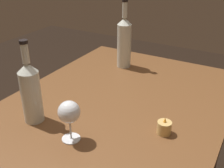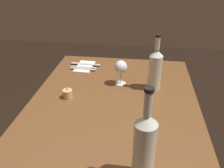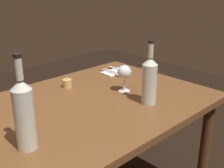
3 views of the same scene
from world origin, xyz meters
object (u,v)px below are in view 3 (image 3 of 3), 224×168
(wine_glass_left, at_px, (124,73))
(fork_outer, at_px, (111,72))
(votive_candle, at_px, (67,84))
(fork_inner, at_px, (113,72))
(wine_bottle, at_px, (24,113))
(table_knife, at_px, (119,70))
(wine_bottle_second, at_px, (149,80))
(folded_napkin, at_px, (116,72))

(wine_glass_left, height_order, fork_outer, wine_glass_left)
(votive_candle, height_order, fork_inner, votive_candle)
(wine_glass_left, distance_m, wine_bottle, 0.69)
(wine_bottle, height_order, table_knife, wine_bottle)
(wine_bottle_second, xyz_separation_m, table_knife, (0.26, 0.47, -0.12))
(fork_inner, bearing_deg, wine_bottle, -154.07)
(votive_candle, bearing_deg, wine_bottle, -139.18)
(votive_candle, distance_m, fork_outer, 0.35)
(votive_candle, relative_size, table_knife, 0.32)
(wine_glass_left, bearing_deg, fork_outer, 60.25)
(table_knife, bearing_deg, wine_bottle, -155.45)
(wine_bottle, height_order, wine_bottle_second, wine_bottle)
(wine_glass_left, xyz_separation_m, table_knife, (0.24, 0.27, -0.10))
(wine_bottle, bearing_deg, fork_inner, 25.93)
(folded_napkin, distance_m, table_knife, 0.03)
(wine_glass_left, height_order, folded_napkin, wine_glass_left)
(fork_inner, bearing_deg, wine_bottle_second, -113.82)
(wine_bottle_second, xyz_separation_m, votive_candle, (-0.17, 0.47, -0.10))
(fork_inner, xyz_separation_m, table_knife, (0.05, 0.00, 0.00))
(wine_glass_left, height_order, fork_inner, wine_glass_left)
(votive_candle, bearing_deg, table_knife, 0.13)
(wine_bottle_second, xyz_separation_m, fork_inner, (0.21, 0.47, -0.12))
(wine_bottle, bearing_deg, table_knife, 24.55)
(wine_glass_left, height_order, table_knife, wine_glass_left)
(votive_candle, xyz_separation_m, folded_napkin, (0.40, 0.00, -0.02))
(wine_bottle_second, bearing_deg, fork_outer, 68.78)
(table_knife, bearing_deg, folded_napkin, 180.00)
(wine_glass_left, distance_m, fork_inner, 0.34)
(folded_napkin, bearing_deg, votive_candle, -179.87)
(wine_bottle_second, bearing_deg, fork_inner, 66.18)
(fork_outer, xyz_separation_m, table_knife, (0.08, 0.00, 0.00))
(folded_napkin, relative_size, table_knife, 0.93)
(wine_bottle, height_order, fork_inner, wine_bottle)
(fork_outer, bearing_deg, wine_bottle_second, -111.22)
(folded_napkin, xyz_separation_m, table_knife, (0.03, 0.00, 0.01))
(wine_bottle, xyz_separation_m, fork_outer, (0.83, 0.42, -0.13))
(votive_candle, distance_m, folded_napkin, 0.40)
(wine_glass_left, relative_size, fork_inner, 0.84)
(wine_glass_left, xyz_separation_m, wine_bottle_second, (-0.03, -0.20, 0.02))
(wine_bottle, distance_m, votive_candle, 0.65)
(fork_inner, xyz_separation_m, fork_outer, (-0.02, 0.00, 0.00))
(wine_bottle_second, relative_size, folded_napkin, 1.65)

